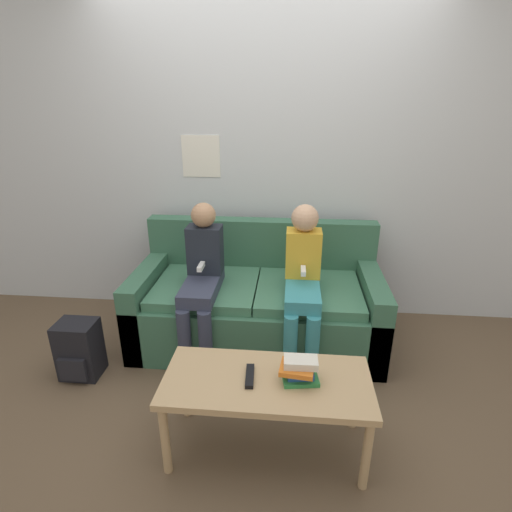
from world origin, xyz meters
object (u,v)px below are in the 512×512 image
at_px(couch, 258,304).
at_px(person_left, 202,275).
at_px(person_right, 303,277).
at_px(coffee_table, 267,388).
at_px(tv_remote, 250,376).
at_px(backpack, 79,350).

bearing_deg(couch, person_left, -150.94).
xyz_separation_m(person_left, person_right, (0.69, 0.00, 0.01)).
xyz_separation_m(coffee_table, person_left, (-0.51, 0.84, 0.22)).
bearing_deg(couch, person_right, -31.91).
distance_m(tv_remote, backpack, 1.32).
relative_size(couch, person_right, 1.64).
distance_m(coffee_table, tv_remote, 0.11).
bearing_deg(person_left, coffee_table, -58.97).
xyz_separation_m(person_right, tv_remote, (-0.27, -0.85, -0.16)).
distance_m(person_right, backpack, 1.57).
relative_size(coffee_table, person_right, 0.95).
bearing_deg(tv_remote, backpack, 154.11).
height_order(couch, person_right, person_right).
xyz_separation_m(coffee_table, backpack, (-1.28, 0.49, -0.20)).
relative_size(person_left, backpack, 2.74).
xyz_separation_m(person_left, tv_remote, (0.42, -0.84, -0.15)).
height_order(coffee_table, tv_remote, tv_remote).
distance_m(person_left, backpack, 0.95).
relative_size(person_left, tv_remote, 6.31).
height_order(coffee_table, person_left, person_left).
distance_m(couch, person_right, 0.51).
distance_m(person_left, person_right, 0.69).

